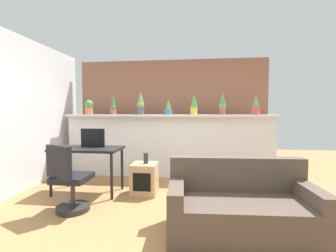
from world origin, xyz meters
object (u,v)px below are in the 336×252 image
at_px(potted_plant_5, 222,103).
at_px(office_chair, 69,183).
at_px(desk, 88,153).
at_px(potted_plant_6, 256,105).
at_px(side_cube_shelf, 145,179).
at_px(potted_plant_2, 141,103).
at_px(potted_plant_0, 89,107).
at_px(potted_plant_4, 194,104).
at_px(couch, 241,209).
at_px(potted_plant_3, 168,108).
at_px(potted_plant_1, 113,105).
at_px(vase_on_shelf, 146,158).
at_px(tv_monitor, 93,138).

distance_m(potted_plant_5, office_chair, 3.04).
bearing_deg(potted_plant_5, desk, -154.98).
relative_size(potted_plant_6, side_cube_shelf, 0.77).
distance_m(potted_plant_2, office_chair, 2.20).
bearing_deg(potted_plant_5, potted_plant_0, 179.28).
bearing_deg(potted_plant_0, desk, -66.09).
distance_m(potted_plant_5, potted_plant_6, 0.63).
relative_size(potted_plant_0, side_cube_shelf, 0.60).
relative_size(potted_plant_0, potted_plant_6, 0.78).
bearing_deg(potted_plant_4, potted_plant_6, 1.07).
height_order(side_cube_shelf, couch, couch).
xyz_separation_m(potted_plant_3, desk, (-1.20, -1.09, -0.75)).
bearing_deg(potted_plant_3, potted_plant_2, -176.76).
bearing_deg(potted_plant_3, potted_plant_0, 179.82).
xyz_separation_m(potted_plant_1, vase_on_shelf, (0.91, -1.02, -0.89)).
bearing_deg(potted_plant_1, office_chair, -88.47).
relative_size(potted_plant_1, office_chair, 0.48).
height_order(potted_plant_3, desk, potted_plant_3).
bearing_deg(tv_monitor, potted_plant_4, 30.47).
relative_size(potted_plant_1, vase_on_shelf, 2.50).
relative_size(potted_plant_1, potted_plant_5, 0.96).
distance_m(potted_plant_3, couch, 2.65).
height_order(potted_plant_2, vase_on_shelf, potted_plant_2).
height_order(potted_plant_1, desk, potted_plant_1).
distance_m(potted_plant_0, side_cube_shelf, 2.13).
distance_m(potted_plant_1, potted_plant_5, 2.22).
xyz_separation_m(office_chair, vase_on_shelf, (0.86, 0.82, 0.20)).
distance_m(potted_plant_1, vase_on_shelf, 1.63).
bearing_deg(potted_plant_5, office_chair, -139.96).
height_order(potted_plant_4, tv_monitor, potted_plant_4).
bearing_deg(potted_plant_6, tv_monitor, -160.64).
bearing_deg(desk, tv_monitor, 53.80).
height_order(potted_plant_3, office_chair, potted_plant_3).
height_order(potted_plant_0, potted_plant_5, potted_plant_5).
bearing_deg(potted_plant_3, side_cube_shelf, -104.15).
bearing_deg(potted_plant_6, side_cube_shelf, -152.32).
bearing_deg(tv_monitor, potted_plant_1, 90.21).
relative_size(potted_plant_1, couch, 0.27).
height_order(potted_plant_0, potted_plant_1, potted_plant_1).
distance_m(potted_plant_6, couch, 2.52).
relative_size(potted_plant_6, vase_on_shelf, 2.21).
bearing_deg(desk, potted_plant_0, 113.91).
bearing_deg(potted_plant_2, couch, -52.46).
xyz_separation_m(potted_plant_1, potted_plant_5, (2.22, -0.01, 0.03)).
distance_m(potted_plant_5, vase_on_shelf, 1.88).
height_order(potted_plant_1, potted_plant_2, potted_plant_2).
distance_m(vase_on_shelf, couch, 1.74).
bearing_deg(desk, potted_plant_1, 87.07).
relative_size(potted_plant_4, couch, 0.25).
bearing_deg(potted_plant_2, desk, -121.11).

